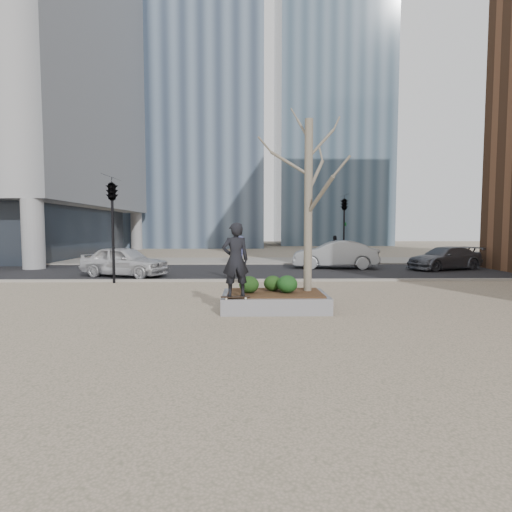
{
  "coord_description": "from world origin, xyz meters",
  "views": [
    {
      "loc": [
        0.24,
        -11.43,
        2.34
      ],
      "look_at": [
        0.5,
        2.0,
        1.4
      ],
      "focal_mm": 28.0,
      "sensor_mm": 36.0,
      "label": 1
    }
  ],
  "objects_px": {
    "planter": "(275,301)",
    "skateboarder": "(235,260)",
    "police_car": "(124,261)",
    "skateboard": "(236,298)"
  },
  "relations": [
    {
      "from": "skateboard",
      "to": "police_car",
      "type": "xyz_separation_m",
      "value": [
        -5.62,
        8.66,
        0.26
      ]
    },
    {
      "from": "skateboarder",
      "to": "skateboard",
      "type": "bearing_deg",
      "value": -88.45
    },
    {
      "from": "planter",
      "to": "skateboarder",
      "type": "height_order",
      "value": "skateboarder"
    },
    {
      "from": "skateboarder",
      "to": "police_car",
      "type": "xyz_separation_m",
      "value": [
        -5.62,
        8.66,
        -0.76
      ]
    },
    {
      "from": "planter",
      "to": "skateboarder",
      "type": "bearing_deg",
      "value": -141.44
    },
    {
      "from": "skateboarder",
      "to": "police_car",
      "type": "relative_size",
      "value": 0.46
    },
    {
      "from": "skateboard",
      "to": "skateboarder",
      "type": "height_order",
      "value": "skateboarder"
    },
    {
      "from": "skateboarder",
      "to": "police_car",
      "type": "height_order",
      "value": "skateboarder"
    },
    {
      "from": "planter",
      "to": "skateboard",
      "type": "xyz_separation_m",
      "value": [
        -1.1,
        -0.88,
        0.26
      ]
    },
    {
      "from": "skateboarder",
      "to": "police_car",
      "type": "distance_m",
      "value": 10.36
    }
  ]
}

